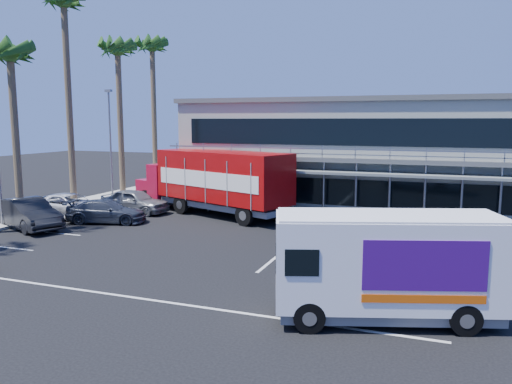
% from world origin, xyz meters
% --- Properties ---
extents(ground, '(120.00, 120.00, 0.00)m').
position_xyz_m(ground, '(0.00, 0.00, 0.00)').
color(ground, black).
rests_on(ground, ground).
extents(building, '(22.40, 12.00, 7.30)m').
position_xyz_m(building, '(3.00, 14.94, 3.66)').
color(building, '#959B8E').
rests_on(building, ground).
extents(curb_strip, '(3.00, 32.00, 0.16)m').
position_xyz_m(curb_strip, '(-15.00, 6.00, 0.08)').
color(curb_strip, '#A5A399').
rests_on(curb_strip, ground).
extents(palm_c, '(2.80, 2.80, 10.75)m').
position_xyz_m(palm_c, '(-14.90, 3.00, 9.21)').
color(palm_c, brown).
rests_on(palm_c, ground).
extents(palm_d, '(2.80, 2.80, 14.75)m').
position_xyz_m(palm_d, '(-15.20, 8.00, 12.80)').
color(palm_d, brown).
rests_on(palm_d, ground).
extents(palm_e, '(2.80, 2.80, 12.25)m').
position_xyz_m(palm_e, '(-14.70, 13.00, 10.57)').
color(palm_e, brown).
rests_on(palm_e, ground).
extents(palm_f, '(2.80, 2.80, 13.25)m').
position_xyz_m(palm_f, '(-15.10, 18.50, 11.47)').
color(palm_f, brown).
rests_on(palm_f, ground).
extents(light_pole_far, '(0.50, 0.25, 8.09)m').
position_xyz_m(light_pole_far, '(-14.20, 11.00, 4.50)').
color(light_pole_far, gray).
rests_on(light_pole_far, ground).
extents(red_truck, '(12.07, 6.86, 4.00)m').
position_xyz_m(red_truck, '(-4.76, 8.51, 2.21)').
color(red_truck, maroon).
rests_on(red_truck, ground).
extents(white_van, '(6.90, 4.16, 3.19)m').
position_xyz_m(white_van, '(7.18, -5.00, 1.69)').
color(white_van, white).
rests_on(white_van, ground).
extents(parked_car_b, '(5.35, 3.58, 1.67)m').
position_xyz_m(parked_car_b, '(-12.50, 1.20, 0.83)').
color(parked_car_b, black).
rests_on(parked_car_b, ground).
extents(parked_car_c, '(5.36, 2.56, 1.48)m').
position_xyz_m(parked_car_c, '(-12.50, 4.40, 0.74)').
color(parked_car_c, white).
rests_on(parked_car_c, ground).
extents(parked_car_d, '(4.89, 3.04, 1.32)m').
position_xyz_m(parked_car_d, '(-9.50, 4.00, 0.66)').
color(parked_car_d, '#2D313C').
rests_on(parked_car_d, ground).
extents(parked_car_e, '(4.61, 2.05, 1.54)m').
position_xyz_m(parked_car_e, '(-9.72, 7.20, 0.77)').
color(parked_car_e, slate).
rests_on(parked_car_e, ground).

